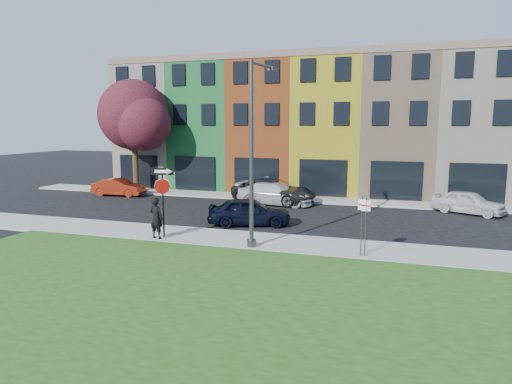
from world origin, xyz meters
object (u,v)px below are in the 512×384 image
(man, at_px, (156,218))
(street_lamp, at_px, (254,155))
(sedan_near, at_px, (249,211))
(stop_sign, at_px, (162,188))

(man, distance_m, street_lamp, 5.47)
(man, relative_size, street_lamp, 0.24)
(sedan_near, bearing_deg, stop_sign, 127.33)
(sedan_near, distance_m, street_lamp, 5.56)
(sedan_near, relative_size, street_lamp, 0.60)
(man, distance_m, sedan_near, 5.32)
(stop_sign, height_order, sedan_near, stop_sign)
(street_lamp, bearing_deg, man, -169.03)
(man, bearing_deg, street_lamp, -167.64)
(stop_sign, xyz_separation_m, sedan_near, (2.81, 4.05, -1.67))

